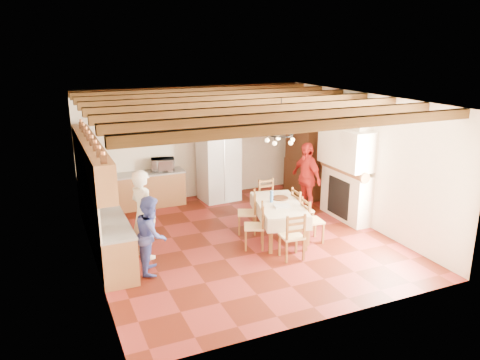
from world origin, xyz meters
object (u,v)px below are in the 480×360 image
at_px(hutch, 303,157).
at_px(chair_left_near, 254,226).
at_px(refrigerator, 219,164).
at_px(chair_left_far, 247,212).
at_px(person_woman_red, 306,178).
at_px(chair_right_far, 302,209).
at_px(chair_right_near, 312,220).
at_px(microwave, 163,165).
at_px(dining_table, 279,207).
at_px(chair_end_far, 269,200).
at_px(person_man, 143,214).
at_px(chair_end_near, 292,235).
at_px(person_woman_blue, 151,234).

relative_size(hutch, chair_left_near, 2.30).
xyz_separation_m(refrigerator, chair_left_far, (-0.26, -2.40, -0.48)).
bearing_deg(person_woman_red, refrigerator, -143.70).
bearing_deg(chair_right_far, refrigerator, 20.66).
bearing_deg(chair_right_near, microwave, 36.86).
bearing_deg(chair_left_far, dining_table, 69.34).
bearing_deg(chair_right_far, microwave, 40.77).
height_order(hutch, chair_end_far, hutch).
bearing_deg(chair_left_far, person_woman_red, 131.63).
bearing_deg(chair_left_far, chair_right_near, 70.36).
relative_size(hutch, dining_table, 1.15).
bearing_deg(chair_end_far, person_man, -166.61).
bearing_deg(person_woman_red, person_man, -83.47).
bearing_deg(chair_end_near, chair_right_near, -140.88).
bearing_deg(refrigerator, chair_right_near, -81.41).
relative_size(chair_left_far, person_man, 0.54).
relative_size(chair_right_near, chair_end_far, 1.00).
bearing_deg(chair_right_near, chair_right_far, -7.94).
bearing_deg(chair_left_near, hutch, 157.18).
distance_m(chair_left_far, chair_end_near, 1.55).
xyz_separation_m(dining_table, person_woman_blue, (-2.87, -0.46, 0.04)).
distance_m(chair_right_far, chair_end_far, 0.94).
distance_m(chair_left_near, chair_right_near, 1.28).
bearing_deg(person_woman_red, chair_end_near, -42.71).
bearing_deg(chair_right_near, chair_end_near, 128.68).
height_order(dining_table, chair_left_near, chair_left_near).
bearing_deg(person_man, chair_end_near, -137.29).
bearing_deg(chair_left_far, person_man, -59.12).
height_order(refrigerator, chair_end_near, refrigerator).
bearing_deg(chair_left_near, person_man, -79.11).
height_order(person_man, microwave, person_man).
xyz_separation_m(hutch, dining_table, (-1.94, -2.26, -0.41)).
relative_size(dining_table, microwave, 3.33).
xyz_separation_m(dining_table, chair_right_far, (0.69, 0.18, -0.21)).
bearing_deg(chair_end_far, person_woman_blue, -156.20).
bearing_deg(dining_table, chair_end_near, -104.24).
xyz_separation_m(chair_left_far, chair_end_near, (0.26, -1.53, 0.00)).
distance_m(chair_left_near, chair_end_far, 1.66).
bearing_deg(hutch, microwave, 165.49).
distance_m(chair_right_near, chair_right_far, 0.68).
height_order(chair_end_far, person_woman_blue, person_woman_blue).
bearing_deg(person_woman_blue, hutch, -44.06).
distance_m(chair_right_far, person_man, 3.57).
relative_size(chair_right_far, person_man, 0.54).
relative_size(chair_left_near, person_man, 0.54).
xyz_separation_m(chair_end_far, person_woman_blue, (-3.16, -1.48, 0.24)).
relative_size(dining_table, person_man, 1.09).
height_order(chair_left_far, person_woman_red, person_woman_red).
xyz_separation_m(chair_left_near, chair_right_far, (1.41, 0.46, 0.00)).
bearing_deg(chair_end_far, chair_end_near, -106.51).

